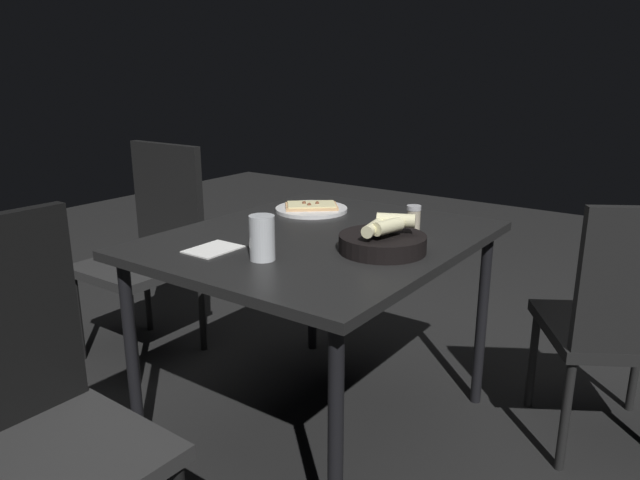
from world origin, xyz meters
TOP-DOWN VIEW (x-y plane):
  - ground at (0.00, 0.00)m, footprint 8.00×8.00m
  - dining_table at (0.00, 0.00)m, footprint 1.10×0.92m
  - pizza_plate at (0.26, 0.23)m, footprint 0.28×0.28m
  - bread_basket at (-0.04, -0.26)m, footprint 0.26×0.26m
  - beer_glass at (-0.31, -0.02)m, footprint 0.07×0.07m
  - pepper_shaker at (0.21, -0.24)m, footprint 0.05×0.05m
  - napkin at (-0.33, 0.17)m, footprint 0.16×0.12m
  - chair_near at (-0.98, 0.11)m, footprint 0.45×0.45m
  - chair_far at (0.44, -0.88)m, footprint 0.61×0.61m
  - chair_spare at (0.08, 0.99)m, footprint 0.44×0.44m

SIDE VIEW (x-z plane):
  - ground at x=0.00m, z-range 0.00..0.00m
  - chair_far at x=0.44m, z-range 0.06..0.94m
  - chair_spare at x=0.08m, z-range 0.05..0.99m
  - chair_near at x=-0.98m, z-range 0.05..1.00m
  - dining_table at x=0.00m, z-range 0.30..1.03m
  - napkin at x=-0.33m, z-range 0.72..0.73m
  - pizza_plate at x=0.26m, z-range 0.72..0.76m
  - bread_basket at x=-0.04m, z-range 0.70..0.82m
  - pepper_shaker at x=0.21m, z-range 0.72..0.81m
  - beer_glass at x=-0.31m, z-range 0.72..0.85m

